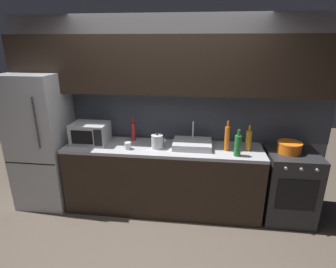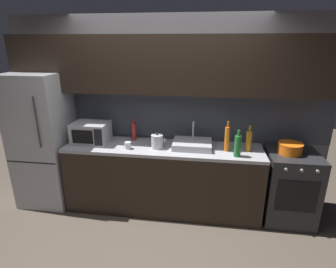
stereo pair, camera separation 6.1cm
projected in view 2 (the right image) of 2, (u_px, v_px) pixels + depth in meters
name	position (u px, v px, depth m)	size (l,w,h in m)	color
ground_plane	(150.00, 255.00, 2.89)	(10.00, 10.00, 0.00)	#4C4238
back_wall	(166.00, 92.00, 3.51)	(4.25, 0.44, 2.50)	slate
counter_run	(163.00, 178.00, 3.59)	(2.51, 0.60, 0.90)	black
refrigerator	(44.00, 140.00, 3.66)	(0.68, 0.69, 1.80)	#ADAFB5
oven_range	(289.00, 187.00, 3.37)	(0.60, 0.62, 0.90)	#232326
microwave	(91.00, 133.00, 3.54)	(0.46, 0.35, 0.27)	#A8AAAF
sink_basin	(192.00, 144.00, 3.41)	(0.48, 0.38, 0.30)	#ADAFB5
kettle	(157.00, 141.00, 3.37)	(0.18, 0.15, 0.19)	#B7BABF
wine_bottle_red	(134.00, 131.00, 3.64)	(0.06, 0.06, 0.31)	#A82323
wine_bottle_orange	(227.00, 139.00, 3.26)	(0.06, 0.06, 0.37)	orange
wine_bottle_amber	(249.00, 141.00, 3.27)	(0.07, 0.07, 0.32)	#B27019
wine_bottle_green	(238.00, 146.00, 3.11)	(0.08, 0.08, 0.32)	#1E6B2D
mug_clear	(128.00, 145.00, 3.36)	(0.08, 0.08, 0.09)	silver
cooking_pot	(290.00, 148.00, 3.21)	(0.28, 0.28, 0.13)	orange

